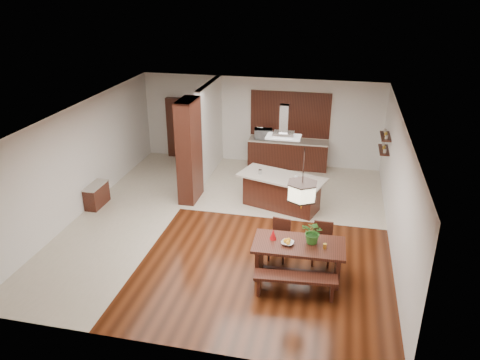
% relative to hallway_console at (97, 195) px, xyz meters
% --- Properties ---
extents(room_shell, '(9.00, 9.04, 2.92)m').
position_rel_hallway_console_xyz_m(room_shell, '(3.81, -0.20, 1.75)').
color(room_shell, '#341609').
rests_on(room_shell, ground).
extents(tile_hallway, '(2.50, 9.00, 0.01)m').
position_rel_hallway_console_xyz_m(tile_hallway, '(1.06, -0.20, -0.31)').
color(tile_hallway, beige).
rests_on(tile_hallway, ground).
extents(tile_kitchen, '(5.50, 4.00, 0.01)m').
position_rel_hallway_console_xyz_m(tile_kitchen, '(5.06, 2.30, -0.31)').
color(tile_kitchen, beige).
rests_on(tile_kitchen, ground).
extents(soffit_band, '(8.00, 9.00, 0.02)m').
position_rel_hallway_console_xyz_m(soffit_band, '(3.81, -0.20, 2.57)').
color(soffit_band, '#3B1E0E').
rests_on(soffit_band, room_shell).
extents(partition_pier, '(0.45, 1.00, 2.90)m').
position_rel_hallway_console_xyz_m(partition_pier, '(2.41, 1.00, 1.14)').
color(partition_pier, black).
rests_on(partition_pier, ground).
extents(partition_stub, '(0.18, 2.40, 2.90)m').
position_rel_hallway_console_xyz_m(partition_stub, '(2.41, 3.10, 1.14)').
color(partition_stub, silver).
rests_on(partition_stub, ground).
extents(hallway_console, '(0.37, 0.88, 0.63)m').
position_rel_hallway_console_xyz_m(hallway_console, '(0.00, 0.00, 0.00)').
color(hallway_console, black).
rests_on(hallway_console, ground).
extents(hallway_doorway, '(1.10, 0.20, 2.10)m').
position_rel_hallway_console_xyz_m(hallway_doorway, '(1.11, 4.20, 0.74)').
color(hallway_doorway, black).
rests_on(hallway_doorway, ground).
extents(rear_counter, '(2.60, 0.62, 0.95)m').
position_rel_hallway_console_xyz_m(rear_counter, '(4.81, 4.00, 0.16)').
color(rear_counter, black).
rests_on(rear_counter, ground).
extents(kitchen_window, '(2.60, 0.08, 1.50)m').
position_rel_hallway_console_xyz_m(kitchen_window, '(4.81, 4.26, 1.44)').
color(kitchen_window, '#A26D30').
rests_on(kitchen_window, room_shell).
extents(shelf_lower, '(0.26, 0.90, 0.04)m').
position_rel_hallway_console_xyz_m(shelf_lower, '(7.68, 2.40, 1.08)').
color(shelf_lower, black).
rests_on(shelf_lower, room_shell).
extents(shelf_upper, '(0.26, 0.90, 0.04)m').
position_rel_hallway_console_xyz_m(shelf_upper, '(7.68, 2.40, 1.49)').
color(shelf_upper, black).
rests_on(shelf_upper, room_shell).
extents(dining_table, '(1.93, 1.01, 0.79)m').
position_rel_hallway_console_xyz_m(dining_table, '(5.79, -2.14, 0.27)').
color(dining_table, black).
rests_on(dining_table, ground).
extents(dining_bench, '(1.67, 0.50, 0.46)m').
position_rel_hallway_console_xyz_m(dining_bench, '(5.81, -2.82, -0.08)').
color(dining_bench, black).
rests_on(dining_bench, ground).
extents(dining_chair_left, '(0.48, 0.48, 0.94)m').
position_rel_hallway_console_xyz_m(dining_chair_left, '(5.30, -1.57, 0.15)').
color(dining_chair_left, black).
rests_on(dining_chair_left, ground).
extents(dining_chair_right, '(0.43, 0.43, 0.95)m').
position_rel_hallway_console_xyz_m(dining_chair_right, '(6.25, -1.54, 0.16)').
color(dining_chair_right, black).
rests_on(dining_chair_right, ground).
extents(pendant_lantern, '(0.64, 0.64, 1.31)m').
position_rel_hallway_console_xyz_m(pendant_lantern, '(5.79, -2.14, 1.93)').
color(pendant_lantern, '#FFF5C3').
rests_on(pendant_lantern, room_shell).
extents(foliage_plant, '(0.58, 0.55, 0.51)m').
position_rel_hallway_console_xyz_m(foliage_plant, '(6.07, -2.05, 0.73)').
color(foliage_plant, '#2D6923').
rests_on(foliage_plant, dining_table).
extents(fruit_bowl, '(0.30, 0.30, 0.06)m').
position_rel_hallway_console_xyz_m(fruit_bowl, '(5.56, -2.21, 0.51)').
color(fruit_bowl, beige).
rests_on(fruit_bowl, dining_table).
extents(napkin_cone, '(0.19, 0.19, 0.23)m').
position_rel_hallway_console_xyz_m(napkin_cone, '(5.23, -2.07, 0.59)').
color(napkin_cone, '#B90D11').
rests_on(napkin_cone, dining_table).
extents(gold_ornament, '(0.10, 0.10, 0.11)m').
position_rel_hallway_console_xyz_m(gold_ornament, '(6.32, -2.21, 0.53)').
color(gold_ornament, gold).
rests_on(gold_ornament, dining_table).
extents(kitchen_island, '(2.50, 1.64, 0.95)m').
position_rel_hallway_console_xyz_m(kitchen_island, '(5.01, 0.99, 0.17)').
color(kitchen_island, black).
rests_on(kitchen_island, ground).
extents(range_hood, '(0.90, 0.55, 0.87)m').
position_rel_hallway_console_xyz_m(range_hood, '(5.01, 0.99, 2.15)').
color(range_hood, silver).
rests_on(range_hood, room_shell).
extents(island_cup, '(0.14, 0.14, 0.09)m').
position_rel_hallway_console_xyz_m(island_cup, '(5.40, 0.87, 0.68)').
color(island_cup, silver).
rests_on(island_cup, kitchen_island).
extents(microwave, '(0.65, 0.49, 0.33)m').
position_rel_hallway_console_xyz_m(microwave, '(3.98, 4.01, 0.80)').
color(microwave, silver).
rests_on(microwave, rear_counter).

